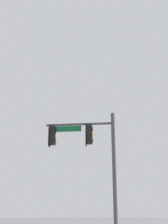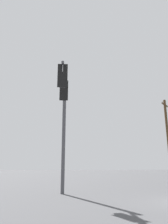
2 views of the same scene
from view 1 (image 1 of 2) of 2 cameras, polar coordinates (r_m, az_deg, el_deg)
name	(u,v)px [view 1 (image 1 of 2)]	position (r m, az deg, el deg)	size (l,w,h in m)	color
signal_pole_near	(92,153)	(18.19, 1.38, -7.52)	(4.06, 1.16, 7.47)	#47474C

